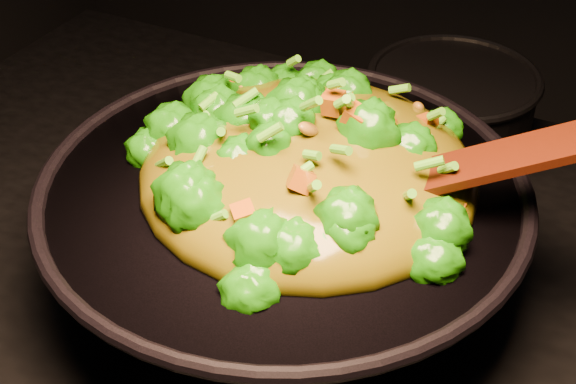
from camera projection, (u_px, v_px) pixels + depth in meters
The scene contains 4 objects.
wok at pixel (283, 236), 0.79m from camera, with size 0.45×0.45×0.13m, color black, non-canonical shape.
stir_fry at pixel (309, 130), 0.72m from camera, with size 0.32×0.32×0.11m, color #1E7A08, non-canonical shape.
spatula at pixel (475, 165), 0.68m from camera, with size 0.31×0.05×0.01m, color #3A1706.
back_pot at pixel (449, 113), 0.98m from camera, with size 0.20×0.20×0.11m, color black.
Camera 1 is at (0.26, -0.51, 1.48)m, focal length 50.00 mm.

